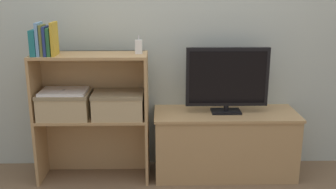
% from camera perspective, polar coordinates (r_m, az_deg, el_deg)
% --- Properties ---
extents(ground_plane, '(16.00, 16.00, 0.00)m').
position_cam_1_polar(ground_plane, '(2.99, 0.06, -13.09)').
color(ground_plane, brown).
extents(wall_back, '(10.00, 0.05, 2.40)m').
position_cam_1_polar(wall_back, '(3.06, -0.11, 11.21)').
color(wall_back, '#B2BCB2').
rests_on(wall_back, ground_plane).
extents(tv_stand, '(1.08, 0.42, 0.50)m').
position_cam_1_polar(tv_stand, '(3.09, 8.20, -7.01)').
color(tv_stand, tan).
rests_on(tv_stand, ground_plane).
extents(tv, '(0.61, 0.14, 0.49)m').
position_cam_1_polar(tv, '(2.94, 8.59, 2.29)').
color(tv, black).
rests_on(tv, tv_stand).
extents(bookshelf_lower_tier, '(0.82, 0.30, 0.49)m').
position_cam_1_polar(bookshelf_lower_tier, '(3.09, -10.52, -6.06)').
color(bookshelf_lower_tier, tan).
rests_on(bookshelf_lower_tier, ground_plane).
extents(bookshelf_upper_tier, '(0.82, 0.30, 0.47)m').
position_cam_1_polar(bookshelf_upper_tier, '(2.95, -10.98, 2.65)').
color(bookshelf_upper_tier, tan).
rests_on(bookshelf_upper_tier, bookshelf_lower_tier).
extents(book_teal, '(0.04, 0.16, 0.18)m').
position_cam_1_polar(book_teal, '(2.88, -18.75, 7.14)').
color(book_teal, '#1E7075').
rests_on(book_teal, bookshelf_upper_tier).
extents(book_skyblue, '(0.02, 0.14, 0.23)m').
position_cam_1_polar(book_skyblue, '(2.87, -18.16, 7.66)').
color(book_skyblue, '#709ECC').
rests_on(book_skyblue, bookshelf_upper_tier).
extents(book_olive, '(0.02, 0.13, 0.21)m').
position_cam_1_polar(book_olive, '(2.87, -17.69, 7.53)').
color(book_olive, olive).
rests_on(book_olive, bookshelf_upper_tier).
extents(book_navy, '(0.02, 0.15, 0.20)m').
position_cam_1_polar(book_navy, '(2.86, -17.21, 7.45)').
color(book_navy, navy).
rests_on(book_navy, bookshelf_upper_tier).
extents(book_forest, '(0.02, 0.14, 0.19)m').
position_cam_1_polar(book_forest, '(2.85, -16.73, 7.36)').
color(book_forest, '#286638').
rests_on(book_forest, bookshelf_upper_tier).
extents(book_mustard, '(0.02, 0.16, 0.23)m').
position_cam_1_polar(book_mustard, '(2.84, -16.18, 7.78)').
color(book_mustard, gold).
rests_on(book_mustard, bookshelf_upper_tier).
extents(baby_monitor, '(0.05, 0.04, 0.13)m').
position_cam_1_polar(baby_monitor, '(2.81, -4.28, 6.92)').
color(baby_monitor, white).
rests_on(baby_monitor, bookshelf_upper_tier).
extents(storage_basket_left, '(0.37, 0.27, 0.19)m').
position_cam_1_polar(storage_basket_left, '(2.96, -14.76, -1.31)').
color(storage_basket_left, tan).
rests_on(storage_basket_left, bookshelf_lower_tier).
extents(storage_basket_right, '(0.37, 0.27, 0.19)m').
position_cam_1_polar(storage_basket_right, '(2.90, -7.21, -1.30)').
color(storage_basket_right, tan).
rests_on(storage_basket_right, bookshelf_lower_tier).
extents(laptop, '(0.33, 0.24, 0.02)m').
position_cam_1_polar(laptop, '(2.94, -14.88, 0.45)').
color(laptop, white).
rests_on(laptop, storage_basket_left).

